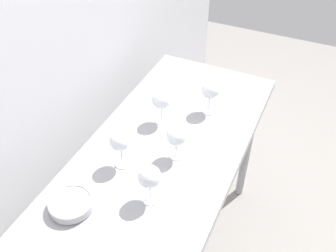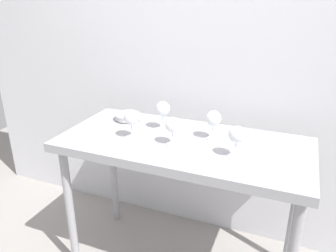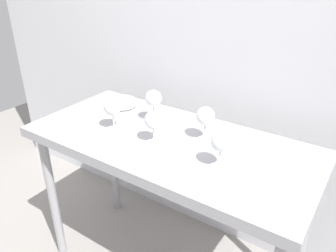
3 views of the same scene
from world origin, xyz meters
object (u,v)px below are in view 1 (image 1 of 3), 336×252
Objects in this scene: wine_glass_near_right at (210,91)px; tasting_sheet_upper at (171,86)px; wine_glass_near_left at (149,177)px; tasting_bowl at (71,204)px; wine_glass_near_center at (176,137)px; wine_glass_far_left at (120,142)px; wine_glass_far_right at (161,100)px.

wine_glass_near_right is 0.78× the size of tasting_sheet_upper.
wine_glass_near_left reaches higher than tasting_bowl.
wine_glass_near_left is 1.06× the size of wine_glass_near_center.
tasting_sheet_upper is 0.87m from tasting_bowl.
wine_glass_near_center is 0.74× the size of tasting_sheet_upper.
tasting_sheet_upper is (0.46, 0.23, -0.11)m from wine_glass_near_center.
wine_glass_near_center is at bearing -139.92° from tasting_sheet_upper.
wine_glass_far_left is at bearing -162.10° from tasting_sheet_upper.
wine_glass_far_right is at bearing -5.28° from wine_glass_far_left.
tasting_sheet_upper is (0.11, 0.25, -0.12)m from wine_glass_near_right.
tasting_sheet_upper is (0.71, 0.23, -0.12)m from wine_glass_near_left.
wine_glass_far_right is 0.79× the size of tasting_sheet_upper.
wine_glass_near_right reaches higher than tasting_sheet_upper.
wine_glass_near_center is 0.48m from tasting_bowl.
wine_glass_far_left is 0.32m from wine_glass_far_right.
wine_glass_near_left is 0.22m from wine_glass_far_left.
tasting_bowl is at bearing 171.54° from wine_glass_far_right.
wine_glass_near_right is at bearing -101.06° from tasting_sheet_upper.
wine_glass_near_center is 0.90× the size of wine_glass_far_left.
wine_glass_near_center is 0.35m from wine_glass_near_right.
wine_glass_near_left is 0.46m from wine_glass_far_right.
wine_glass_far_right is at bearing -8.46° from tasting_bowl.
wine_glass_far_right reaches higher than wine_glass_near_center.
wine_glass_near_left is 0.59m from wine_glass_near_right.
wine_glass_near_center is 0.94× the size of wine_glass_far_right.
tasting_sheet_upper is (0.60, 0.05, -0.12)m from wine_glass_far_left.
wine_glass_near_right is 0.81m from tasting_bowl.
tasting_sheet_upper is at bearing 4.51° from wine_glass_far_left.
wine_glass_far_left is at bearing 126.02° from wine_glass_near_center.
tasting_sheet_upper is at bearing 65.55° from wine_glass_near_right.
wine_glass_near_left is at bearing -148.33° from tasting_sheet_upper.
wine_glass_near_center is at bearing -53.98° from wine_glass_far_left.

